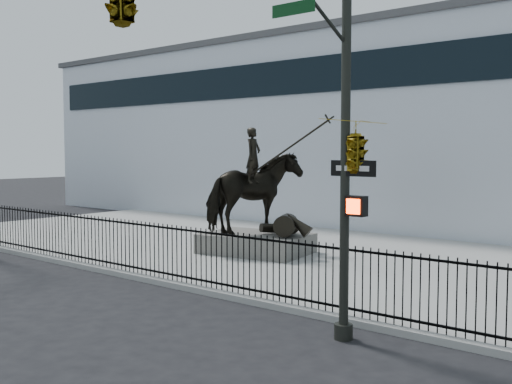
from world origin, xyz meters
The scene contains 7 objects.
ground centered at (0.00, 0.00, 0.00)m, with size 120.00×120.00×0.00m, color black.
plaza centered at (0.00, 7.00, 0.07)m, with size 30.00×12.00×0.15m, color #9A9A97.
building centered at (0.00, 20.00, 4.50)m, with size 44.00×14.00×9.00m, color white.
picket_fence centered at (0.00, 1.25, 0.90)m, with size 22.10×0.10×1.50m.
statue_plinth centered at (0.08, 6.00, 0.48)m, with size 3.49×2.40×0.65m, color #575550.
equestrian_statue centered at (0.15, 6.01, 2.17)m, with size 4.42×3.10×3.79m.
traffic_signal_right centered at (6.47, -2.00, 4.85)m, with size 2.17×6.86×7.00m.
Camera 1 is at (12.85, -9.62, 3.64)m, focal length 42.00 mm.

